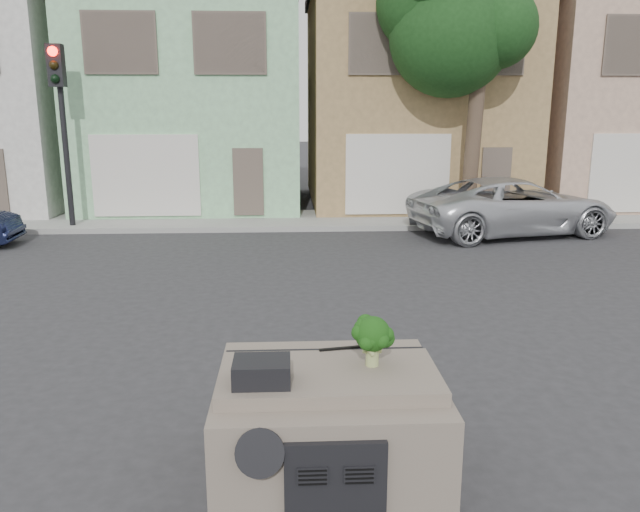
{
  "coord_description": "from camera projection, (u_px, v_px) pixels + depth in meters",
  "views": [
    {
      "loc": [
        -0.34,
        -8.22,
        3.35
      ],
      "look_at": [
        0.1,
        0.5,
        1.3
      ],
      "focal_mm": 35.0,
      "sensor_mm": 36.0,
      "label": 1
    }
  ],
  "objects": [
    {
      "name": "ground_plane",
      "position": [
        315.0,
        354.0,
        8.77
      ],
      "size": [
        120.0,
        120.0,
        0.0
      ],
      "primitive_type": "plane",
      "color": "#303033",
      "rests_on": "ground"
    },
    {
      "name": "traffic_signal",
      "position": [
        64.0,
        140.0,
        17.11
      ],
      "size": [
        0.4,
        0.4,
        5.1
      ],
      "primitive_type": "cube",
      "color": "black",
      "rests_on": "ground"
    },
    {
      "name": "townhouse_beige",
      "position": [
        614.0,
        98.0,
        22.57
      ],
      "size": [
        7.2,
        8.2,
        7.55
      ],
      "primitive_type": "cube",
      "color": "tan",
      "rests_on": "ground"
    },
    {
      "name": "instrument_hump",
      "position": [
        262.0,
        371.0,
        5.21
      ],
      "size": [
        0.48,
        0.38,
        0.2
      ],
      "primitive_type": "cube",
      "color": "black",
      "rests_on": "car_dashboard"
    },
    {
      "name": "townhouse_mint",
      "position": [
        197.0,
        97.0,
        21.84
      ],
      "size": [
        7.2,
        8.2,
        7.55
      ],
      "primitive_type": "cube",
      "color": "#8FCB95",
      "rests_on": "ground"
    },
    {
      "name": "wiper_arm",
      "position": [
        355.0,
        347.0,
        5.98
      ],
      "size": [
        0.69,
        0.15,
        0.02
      ],
      "primitive_type": "cube",
      "rotation": [
        0.0,
        0.0,
        0.17
      ],
      "color": "black",
      "rests_on": "car_dashboard"
    },
    {
      "name": "car_dashboard",
      "position": [
        328.0,
        421.0,
        5.73
      ],
      "size": [
        2.0,
        1.8,
        1.12
      ],
      "primitive_type": "cube",
      "color": "#73675A",
      "rests_on": "ground"
    },
    {
      "name": "silver_pickup",
      "position": [
        511.0,
        234.0,
        17.22
      ],
      "size": [
        6.05,
        3.75,
        1.56
      ],
      "primitive_type": "imported",
      "rotation": [
        0.0,
        0.0,
        1.79
      ],
      "color": "silver",
      "rests_on": "ground"
    },
    {
      "name": "sidewalk",
      "position": [
        300.0,
        220.0,
        18.97
      ],
      "size": [
        40.0,
        3.0,
        0.15
      ],
      "primitive_type": "cube",
      "color": "gray",
      "rests_on": "ground"
    },
    {
      "name": "townhouse_tan",
      "position": [
        409.0,
        97.0,
        22.2
      ],
      "size": [
        7.2,
        8.2,
        7.55
      ],
      "primitive_type": "cube",
      "color": "#9A7B4E",
      "rests_on": "ground"
    },
    {
      "name": "broccoli",
      "position": [
        372.0,
        341.0,
        5.53
      ],
      "size": [
        0.54,
        0.54,
        0.47
      ],
      "primitive_type": "cube",
      "rotation": [
        0.0,
        0.0,
        4.04
      ],
      "color": "#13390D",
      "rests_on": "car_dashboard"
    },
    {
      "name": "tree_near",
      "position": [
        477.0,
        77.0,
        17.57
      ],
      "size": [
        4.4,
        4.0,
        8.5
      ],
      "primitive_type": "cube",
      "color": "#173B16",
      "rests_on": "ground"
    }
  ]
}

